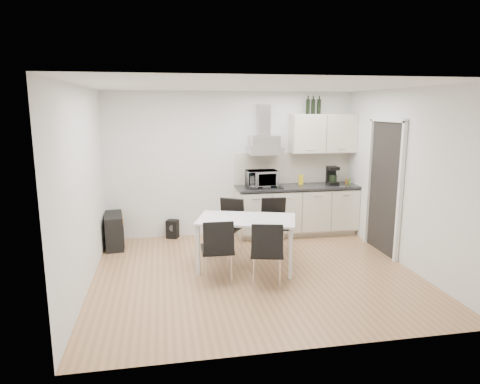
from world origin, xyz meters
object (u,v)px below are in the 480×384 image
object	(u,v)px
chair_far_right	(276,227)
floor_speaker	(173,229)
chair_near_right	(267,253)
chair_far_left	(228,228)
dining_table	(247,224)
chair_near_left	(217,250)
kitchenette	(298,190)
guitar_amp	(114,231)

from	to	relation	value
chair_far_right	floor_speaker	bearing A→B (deg)	-31.64
chair_near_right	floor_speaker	world-z (taller)	chair_near_right
chair_far_left	dining_table	bearing A→B (deg)	138.30
chair_far_left	floor_speaker	distance (m)	1.36
chair_far_right	chair_near_left	size ratio (longest dim) A/B	1.00
floor_speaker	chair_near_right	bearing A→B (deg)	-42.05
kitchenette	chair_near_left	bearing A→B (deg)	-132.37
chair_near_right	chair_far_right	bearing A→B (deg)	83.51
kitchenette	guitar_amp	distance (m)	3.32
chair_far_left	chair_near_right	bearing A→B (deg)	136.68
chair_near_left	kitchenette	bearing A→B (deg)	49.06
floor_speaker	chair_far_right	bearing A→B (deg)	-13.92
chair_far_right	floor_speaker	xyz separation A→B (m)	(-1.61, 1.13, -0.28)
kitchenette	chair_far_right	distance (m)	1.24
chair_far_right	guitar_amp	bearing A→B (deg)	-13.50
chair_far_left	chair_near_right	size ratio (longest dim) A/B	1.00
chair_far_right	guitar_amp	size ratio (longest dim) A/B	1.24
kitchenette	guitar_amp	xyz separation A→B (m)	(-3.27, -0.18, -0.54)
kitchenette	chair_near_right	distance (m)	2.45
floor_speaker	chair_far_left	bearing A→B (deg)	-29.53
chair_near_left	floor_speaker	world-z (taller)	chair_near_left
chair_near_right	floor_speaker	xyz separation A→B (m)	(-1.17, 2.31, -0.28)
dining_table	guitar_amp	xyz separation A→B (m)	(-2.01, 1.32, -0.38)
chair_far_left	guitar_amp	bearing A→B (deg)	11.78
dining_table	chair_near_left	xyz separation A→B (m)	(-0.48, -0.41, -0.23)
dining_table	chair_near_right	xyz separation A→B (m)	(0.15, -0.65, -0.23)
kitchenette	chair_near_left	xyz separation A→B (m)	(-1.75, -1.91, -0.39)
chair_far_left	chair_near_left	world-z (taller)	same
chair_far_left	floor_speaker	bearing A→B (deg)	-18.18
guitar_amp	floor_speaker	distance (m)	1.04
kitchenette	floor_speaker	xyz separation A→B (m)	(-2.29, 0.17, -0.67)
chair_far_right	kitchenette	bearing A→B (deg)	-121.91
chair_far_left	chair_far_right	xyz separation A→B (m)	(0.76, -0.10, 0.00)
chair_far_left	chair_near_right	world-z (taller)	same
chair_near_right	guitar_amp	world-z (taller)	chair_near_right
chair_far_left	chair_far_right	size ratio (longest dim) A/B	1.00
chair_far_right	chair_near_left	world-z (taller)	same
chair_far_right	guitar_amp	world-z (taller)	chair_far_right
chair_near_left	floor_speaker	distance (m)	2.17
chair_far_right	chair_far_left	bearing A→B (deg)	-3.88
chair_far_right	chair_near_right	size ratio (longest dim) A/B	1.00
chair_near_right	floor_speaker	bearing A→B (deg)	130.64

